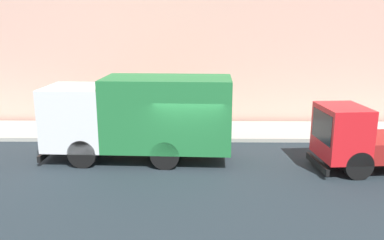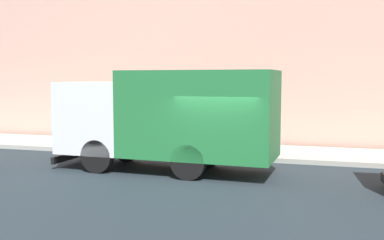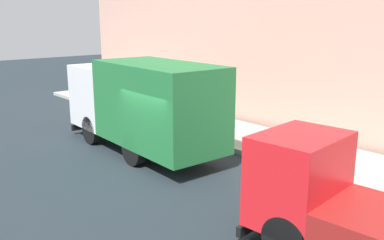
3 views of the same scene
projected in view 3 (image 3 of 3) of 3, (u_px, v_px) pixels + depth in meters
name	position (u px, v px, depth m)	size (l,w,h in m)	color
ground	(159.00, 169.00, 13.32)	(80.00, 80.00, 0.00)	#202A30
sidewalk	(254.00, 140.00, 16.26)	(3.26, 30.00, 0.18)	#A5A59B
large_utility_truck	(142.00, 102.00, 14.71)	(2.67, 7.30, 3.26)	silver
small_flatbed_truck	(347.00, 208.00, 8.05)	(2.41, 4.91, 2.40)	red
pedestrian_walking	(200.00, 98.00, 19.65)	(0.47, 0.47, 1.66)	black
pedestrian_standing	(222.00, 110.00, 16.88)	(0.41, 0.41, 1.67)	#18272A
street_sign_post	(202.00, 102.00, 16.27)	(0.44, 0.08, 2.24)	#4C5156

